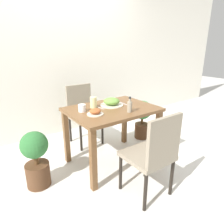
{
  "coord_description": "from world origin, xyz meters",
  "views": [
    {
      "loc": [
        -1.32,
        -1.86,
        1.44
      ],
      "look_at": [
        0.0,
        0.0,
        0.68
      ],
      "focal_mm": 32.0,
      "sensor_mm": 36.0,
      "label": 1
    }
  ],
  "objects_px": {
    "chair_far": "(83,111)",
    "potted_plant_right": "(142,117)",
    "side_plate": "(95,112)",
    "chair_near": "(153,152)",
    "food_plate": "(112,102)",
    "drink_cup": "(82,108)",
    "potted_plant_left": "(36,158)",
    "sauce_bottle": "(130,106)",
    "juice_glass": "(93,102)"
  },
  "relations": [
    {
      "from": "sauce_bottle",
      "to": "food_plate",
      "type": "bearing_deg",
      "value": 93.48
    },
    {
      "from": "side_plate",
      "to": "potted_plant_left",
      "type": "relative_size",
      "value": 0.29
    },
    {
      "from": "chair_far",
      "to": "side_plate",
      "type": "bearing_deg",
      "value": -107.88
    },
    {
      "from": "side_plate",
      "to": "drink_cup",
      "type": "distance_m",
      "value": 0.19
    },
    {
      "from": "juice_glass",
      "to": "chair_far",
      "type": "bearing_deg",
      "value": 75.76
    },
    {
      "from": "chair_far",
      "to": "potted_plant_left",
      "type": "relative_size",
      "value": 1.42
    },
    {
      "from": "food_plate",
      "to": "juice_glass",
      "type": "xyz_separation_m",
      "value": [
        -0.23,
        0.06,
        0.02
      ]
    },
    {
      "from": "drink_cup",
      "to": "sauce_bottle",
      "type": "xyz_separation_m",
      "value": [
        0.43,
        -0.32,
        0.03
      ]
    },
    {
      "from": "chair_near",
      "to": "potted_plant_right",
      "type": "relative_size",
      "value": 1.42
    },
    {
      "from": "sauce_bottle",
      "to": "side_plate",
      "type": "bearing_deg",
      "value": 158.06
    },
    {
      "from": "potted_plant_right",
      "to": "chair_near",
      "type": "bearing_deg",
      "value": -129.48
    },
    {
      "from": "food_plate",
      "to": "side_plate",
      "type": "relative_size",
      "value": 1.6
    },
    {
      "from": "chair_far",
      "to": "food_plate",
      "type": "height_order",
      "value": "chair_far"
    },
    {
      "from": "side_plate",
      "to": "potted_plant_right",
      "type": "relative_size",
      "value": 0.29
    },
    {
      "from": "side_plate",
      "to": "drink_cup",
      "type": "bearing_deg",
      "value": 110.91
    },
    {
      "from": "chair_far",
      "to": "sauce_bottle",
      "type": "distance_m",
      "value": 1.02
    },
    {
      "from": "food_plate",
      "to": "sauce_bottle",
      "type": "distance_m",
      "value": 0.32
    },
    {
      "from": "juice_glass",
      "to": "sauce_bottle",
      "type": "distance_m",
      "value": 0.45
    },
    {
      "from": "drink_cup",
      "to": "potted_plant_left",
      "type": "height_order",
      "value": "drink_cup"
    },
    {
      "from": "side_plate",
      "to": "chair_far",
      "type": "bearing_deg",
      "value": 72.12
    },
    {
      "from": "chair_near",
      "to": "food_plate",
      "type": "distance_m",
      "value": 0.88
    },
    {
      "from": "chair_far",
      "to": "potted_plant_left",
      "type": "distance_m",
      "value": 1.12
    },
    {
      "from": "chair_near",
      "to": "potted_plant_left",
      "type": "bearing_deg",
      "value": -43.55
    },
    {
      "from": "chair_far",
      "to": "potted_plant_right",
      "type": "bearing_deg",
      "value": -28.11
    },
    {
      "from": "chair_near",
      "to": "food_plate",
      "type": "relative_size",
      "value": 3.08
    },
    {
      "from": "chair_near",
      "to": "sauce_bottle",
      "type": "xyz_separation_m",
      "value": [
        0.13,
        0.51,
        0.3
      ]
    },
    {
      "from": "potted_plant_left",
      "to": "potted_plant_right",
      "type": "relative_size",
      "value": 1.0
    },
    {
      "from": "chair_far",
      "to": "juice_glass",
      "type": "height_order",
      "value": "chair_far"
    },
    {
      "from": "sauce_bottle",
      "to": "potted_plant_right",
      "type": "bearing_deg",
      "value": 36.14
    },
    {
      "from": "chair_far",
      "to": "side_plate",
      "type": "relative_size",
      "value": 4.92
    },
    {
      "from": "drink_cup",
      "to": "potted_plant_left",
      "type": "distance_m",
      "value": 0.71
    },
    {
      "from": "chair_near",
      "to": "food_plate",
      "type": "bearing_deg",
      "value": -97.67
    },
    {
      "from": "chair_far",
      "to": "chair_near",
      "type": "bearing_deg",
      "value": -91.32
    },
    {
      "from": "chair_far",
      "to": "food_plate",
      "type": "distance_m",
      "value": 0.71
    },
    {
      "from": "drink_cup",
      "to": "juice_glass",
      "type": "xyz_separation_m",
      "value": [
        0.18,
        0.06,
        0.02
      ]
    },
    {
      "from": "sauce_bottle",
      "to": "potted_plant_right",
      "type": "distance_m",
      "value": 1.0
    },
    {
      "from": "chair_far",
      "to": "side_plate",
      "type": "distance_m",
      "value": 0.9
    },
    {
      "from": "drink_cup",
      "to": "potted_plant_left",
      "type": "relative_size",
      "value": 0.14
    },
    {
      "from": "side_plate",
      "to": "potted_plant_left",
      "type": "height_order",
      "value": "side_plate"
    },
    {
      "from": "chair_near",
      "to": "potted_plant_right",
      "type": "bearing_deg",
      "value": -129.48
    },
    {
      "from": "drink_cup",
      "to": "potted_plant_right",
      "type": "distance_m",
      "value": 1.24
    },
    {
      "from": "drink_cup",
      "to": "potted_plant_right",
      "type": "height_order",
      "value": "drink_cup"
    },
    {
      "from": "drink_cup",
      "to": "juice_glass",
      "type": "bearing_deg",
      "value": 18.19
    },
    {
      "from": "chair_near",
      "to": "potted_plant_left",
      "type": "relative_size",
      "value": 1.42
    },
    {
      "from": "potted_plant_left",
      "to": "potted_plant_right",
      "type": "xyz_separation_m",
      "value": [
        1.72,
        0.22,
        0.03
      ]
    },
    {
      "from": "side_plate",
      "to": "potted_plant_left",
      "type": "xyz_separation_m",
      "value": [
        -0.63,
        0.16,
        -0.42
      ]
    },
    {
      "from": "chair_near",
      "to": "food_plate",
      "type": "height_order",
      "value": "chair_near"
    },
    {
      "from": "chair_near",
      "to": "chair_far",
      "type": "distance_m",
      "value": 1.48
    },
    {
      "from": "side_plate",
      "to": "sauce_bottle",
      "type": "relative_size",
      "value": 1.0
    },
    {
      "from": "food_plate",
      "to": "side_plate",
      "type": "distance_m",
      "value": 0.39
    }
  ]
}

